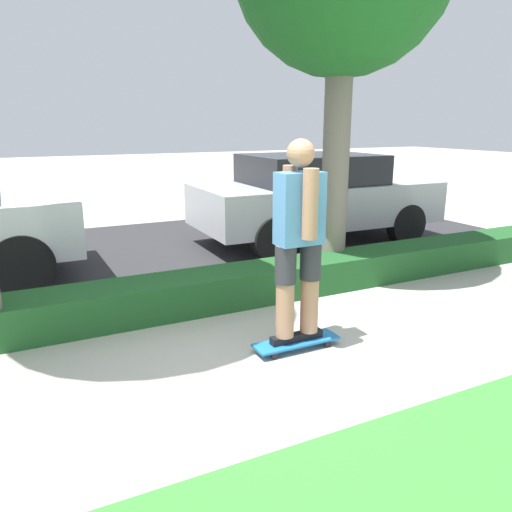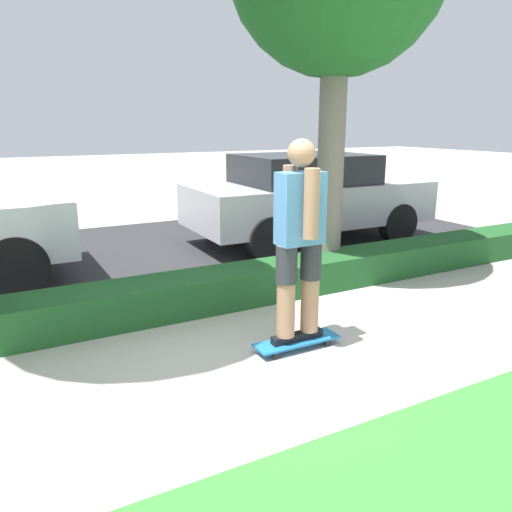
# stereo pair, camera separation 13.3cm
# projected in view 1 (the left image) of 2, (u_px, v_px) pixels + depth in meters

# --- Properties ---
(ground_plane) EXTENTS (60.00, 60.00, 0.00)m
(ground_plane) POSITION_uv_depth(u_px,v_px,m) (271.00, 368.00, 4.23)
(ground_plane) COLOR #ADA89E
(street_asphalt) EXTENTS (12.95, 5.00, 0.01)m
(street_asphalt) POSITION_uv_depth(u_px,v_px,m) (146.00, 254.00, 7.86)
(street_asphalt) COLOR #2D2D30
(street_asphalt) RESTS_ON ground_plane
(hedge_row) EXTENTS (12.95, 0.60, 0.39)m
(hedge_row) POSITION_uv_depth(u_px,v_px,m) (204.00, 291.00, 5.56)
(hedge_row) COLOR #1E5123
(hedge_row) RESTS_ON ground_plane
(skateboard) EXTENTS (0.82, 0.24, 0.08)m
(skateboard) POSITION_uv_depth(u_px,v_px,m) (296.00, 342.00, 4.57)
(skateboard) COLOR #1E6BAD
(skateboard) RESTS_ON ground_plane
(skater_person) EXTENTS (0.52, 0.47, 1.80)m
(skater_person) POSITION_uv_depth(u_px,v_px,m) (299.00, 238.00, 4.32)
(skater_person) COLOR black
(skater_person) RESTS_ON skateboard
(parked_car_middle) EXTENTS (4.15, 1.91, 1.50)m
(parked_car_middle) POSITION_uv_depth(u_px,v_px,m) (315.00, 196.00, 8.53)
(parked_car_middle) COLOR #B7B7BC
(parked_car_middle) RESTS_ON ground_plane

